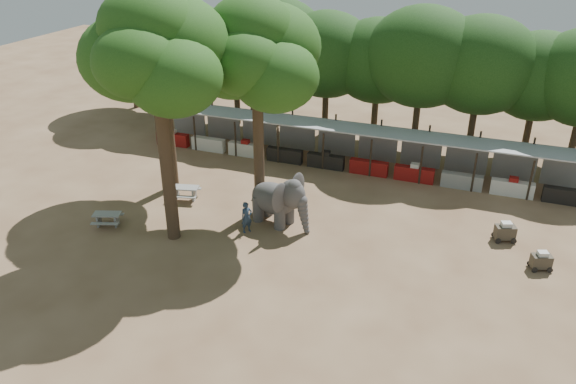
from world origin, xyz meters
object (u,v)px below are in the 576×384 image
(yard_tree_back, at_px, (255,54))
(cart_back, at_px, (505,232))
(handler, at_px, (247,217))
(picnic_table_near, at_px, (107,218))
(yard_tree_center, at_px, (155,52))
(elephant, at_px, (280,200))
(yard_tree_left, at_px, (160,47))
(cart_front, at_px, (541,261))
(picnic_table_far, at_px, (185,191))

(yard_tree_back, height_order, cart_back, yard_tree_back)
(handler, height_order, cart_back, handler)
(yard_tree_back, height_order, picnic_table_near, yard_tree_back)
(yard_tree_center, bearing_deg, picnic_table_near, -173.92)
(cart_back, bearing_deg, yard_tree_center, 178.99)
(yard_tree_center, distance_m, elephant, 9.55)
(yard_tree_left, bearing_deg, picnic_table_near, -97.18)
(yard_tree_left, relative_size, cart_front, 9.88)
(yard_tree_center, bearing_deg, elephant, 32.56)
(elephant, distance_m, cart_front, 12.71)
(elephant, bearing_deg, cart_front, 16.71)
(cart_back, bearing_deg, yard_tree_back, 166.16)
(yard_tree_back, relative_size, cart_back, 9.29)
(picnic_table_near, height_order, cart_front, cart_front)
(cart_back, bearing_deg, picnic_table_far, 165.73)
(yard_tree_left, bearing_deg, handler, -28.27)
(yard_tree_center, distance_m, picnic_table_near, 9.50)
(elephant, bearing_deg, yard_tree_back, 162.95)
(picnic_table_far, height_order, cart_back, cart_back)
(picnic_table_far, relative_size, cart_front, 1.63)
(handler, xyz_separation_m, cart_front, (13.94, 1.62, -0.37))
(handler, height_order, picnic_table_near, handler)
(picnic_table_near, xyz_separation_m, cart_back, (19.36, 5.68, 0.05))
(yard_tree_left, bearing_deg, cart_back, 0.89)
(picnic_table_far, bearing_deg, cart_back, -8.37)
(yard_tree_back, relative_size, elephant, 3.03)
(yard_tree_left, xyz_separation_m, picnic_table_far, (1.58, -1.32, -7.70))
(handler, bearing_deg, picnic_table_far, 103.03)
(yard_tree_left, xyz_separation_m, handler, (6.36, -3.42, -7.37))
(yard_tree_left, distance_m, cart_back, 20.21)
(yard_tree_center, height_order, picnic_table_far, yard_tree_center)
(yard_tree_center, distance_m, yard_tree_back, 5.04)
(yard_tree_center, xyz_separation_m, cart_back, (15.68, 5.29, -8.70))
(handler, bearing_deg, elephant, -5.99)
(yard_tree_back, height_order, handler, yard_tree_back)
(yard_tree_left, height_order, elephant, yard_tree_left)
(handler, bearing_deg, cart_front, -46.65)
(yard_tree_center, xyz_separation_m, cart_front, (17.30, 3.20, -8.75))
(picnic_table_near, bearing_deg, cart_front, -9.45)
(yard_tree_back, relative_size, cart_front, 10.19)
(yard_tree_center, relative_size, picnic_table_near, 6.90)
(yard_tree_back, distance_m, picnic_table_near, 11.37)
(picnic_table_far, bearing_deg, handler, -37.44)
(elephant, height_order, handler, elephant)
(yard_tree_back, height_order, cart_front, yard_tree_back)
(picnic_table_far, height_order, cart_front, cart_front)
(yard_tree_back, bearing_deg, elephant, -32.66)
(yard_tree_left, relative_size, picnic_table_far, 6.05)
(yard_tree_center, relative_size, yard_tree_back, 1.06)
(yard_tree_left, xyz_separation_m, cart_back, (18.68, 0.29, -7.69))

